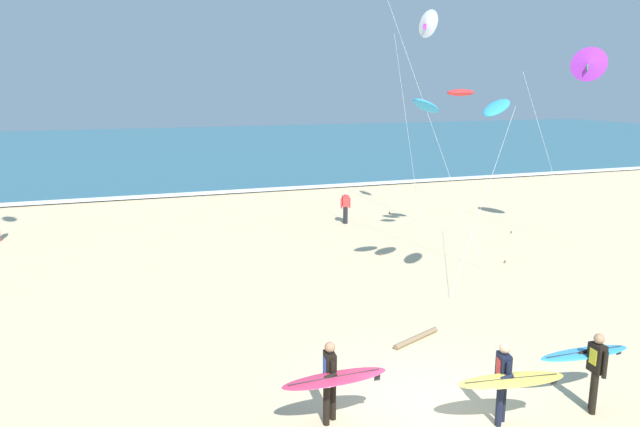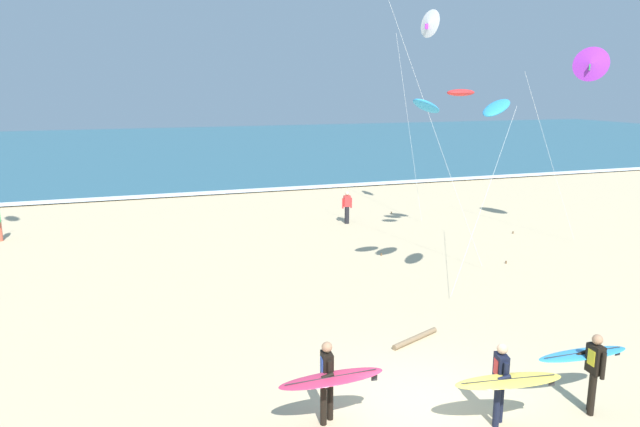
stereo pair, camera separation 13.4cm
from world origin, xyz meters
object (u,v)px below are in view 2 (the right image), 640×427
object	(u,v)px
surfer_lead	(589,362)
driftwood_log	(415,338)
kite_delta_ivory_high	(429,24)
surfer_trailing	(329,378)
kite_delta_violet_low	(590,64)
kite_arc_scarlet_mid	(460,102)
bystander_red_top	(347,207)
surfer_third	(504,380)

from	to	relation	value
surfer_lead	driftwood_log	distance (m)	4.55
kite_delta_ivory_high	surfer_trailing	bearing A→B (deg)	-123.84
surfer_lead	kite_delta_violet_low	xyz separation A→B (m)	(9.35, 10.88, 6.34)
kite_arc_scarlet_mid	kite_delta_violet_low	xyz separation A→B (m)	(8.66, 4.43, 1.32)
surfer_lead	bystander_red_top	distance (m)	17.24
surfer_trailing	surfer_third	world-z (taller)	same
surfer_third	driftwood_log	size ratio (longest dim) A/B	1.27
bystander_red_top	surfer_lead	bearing A→B (deg)	-94.54
surfer_trailing	kite_delta_violet_low	distance (m)	18.71
kite_arc_scarlet_mid	bystander_red_top	bearing A→B (deg)	86.42
surfer_trailing	kite_delta_violet_low	xyz separation A→B (m)	(14.61, 9.82, 6.34)
kite_delta_ivory_high	kite_delta_violet_low	bearing A→B (deg)	-49.90
bystander_red_top	driftwood_log	xyz separation A→B (m)	(-3.16, -13.11, -0.74)
surfer_trailing	driftwood_log	xyz separation A→B (m)	(3.46, 3.01, -0.97)
surfer_third	kite_arc_scarlet_mid	distance (m)	8.70
surfer_third	driftwood_log	distance (m)	4.28
surfer_lead	bystander_red_top	xyz separation A→B (m)	(1.36, 17.18, -0.23)
surfer_lead	kite_delta_violet_low	distance (m)	15.69
surfer_third	kite_delta_ivory_high	xyz separation A→B (m)	(6.99, 16.27, 8.23)
surfer_trailing	kite_delta_violet_low	bearing A→B (deg)	33.92
surfer_trailing	kite_arc_scarlet_mid	bearing A→B (deg)	42.17
kite_delta_violet_low	driftwood_log	xyz separation A→B (m)	(-11.14, -6.81, -7.31)
surfer_third	surfer_trailing	bearing A→B (deg)	160.03
surfer_third	driftwood_log	bearing A→B (deg)	85.72
surfer_third	bystander_red_top	world-z (taller)	surfer_third
kite_delta_ivory_high	driftwood_log	size ratio (longest dim) A/B	5.94
surfer_third	kite_delta_violet_low	xyz separation A→B (m)	(11.45, 10.97, 6.34)
surfer_trailing	surfer_lead	bearing A→B (deg)	-11.44
kite_delta_ivory_high	kite_delta_violet_low	world-z (taller)	kite_delta_ivory_high
surfer_lead	surfer_third	size ratio (longest dim) A/B	0.99
surfer_lead	kite_arc_scarlet_mid	xyz separation A→B (m)	(0.69, 6.45, 5.03)
bystander_red_top	driftwood_log	world-z (taller)	bystander_red_top
kite_delta_ivory_high	surfer_third	bearing A→B (deg)	-113.25
kite_delta_ivory_high	kite_arc_scarlet_mid	bearing A→B (deg)	-113.30
surfer_third	kite_delta_violet_low	distance (m)	17.08
kite_delta_violet_low	surfer_third	bearing A→B (deg)	-136.24
surfer_lead	kite_arc_scarlet_mid	world-z (taller)	kite_arc_scarlet_mid
kite_arc_scarlet_mid	bystander_red_top	size ratio (longest dim) A/B	4.06
surfer_trailing	kite_delta_ivory_high	size ratio (longest dim) A/B	0.21
surfer_trailing	bystander_red_top	distance (m)	17.43
driftwood_log	kite_delta_ivory_high	bearing A→B (deg)	61.14
surfer_third	kite_delta_ivory_high	distance (m)	19.53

